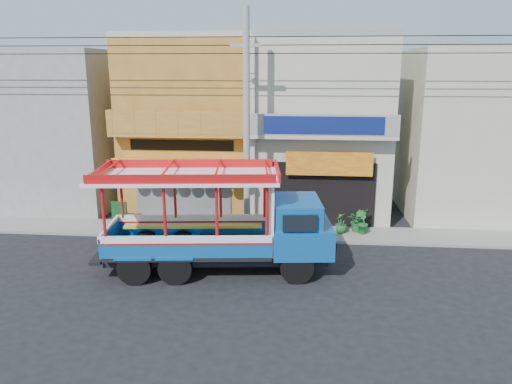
% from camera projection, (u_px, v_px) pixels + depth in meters
% --- Properties ---
extents(ground, '(90.00, 90.00, 0.00)m').
position_uv_depth(ground, '(266.00, 272.00, 17.10)').
color(ground, black).
rests_on(ground, ground).
extents(sidewalk, '(30.00, 2.00, 0.12)m').
position_uv_depth(sidewalk, '(273.00, 232.00, 20.94)').
color(sidewalk, slate).
rests_on(sidewalk, ground).
extents(shophouse_left, '(6.00, 7.50, 8.24)m').
position_uv_depth(shophouse_left, '(196.00, 124.00, 24.13)').
color(shophouse_left, '#A36324').
rests_on(shophouse_left, ground).
extents(shophouse_right, '(6.00, 6.75, 8.24)m').
position_uv_depth(shophouse_right, '(320.00, 126.00, 23.60)').
color(shophouse_right, '#B8B397').
rests_on(shophouse_right, ground).
extents(party_pilaster, '(0.35, 0.30, 8.00)m').
position_uv_depth(party_pilaster, '(251.00, 136.00, 20.89)').
color(party_pilaster, '#B8B397').
rests_on(party_pilaster, ground).
extents(filler_building_left, '(6.00, 6.00, 7.60)m').
position_uv_depth(filler_building_left, '(58.00, 129.00, 24.87)').
color(filler_building_left, gray).
rests_on(filler_building_left, ground).
extents(filler_building_right, '(6.00, 6.00, 7.60)m').
position_uv_depth(filler_building_right, '(472.00, 134.00, 23.08)').
color(filler_building_right, '#B8B397').
rests_on(filler_building_right, ground).
extents(utility_pole, '(28.00, 0.26, 9.00)m').
position_uv_depth(utility_pole, '(250.00, 115.00, 19.13)').
color(utility_pole, gray).
rests_on(utility_pole, ground).
extents(songthaew_truck, '(8.08, 3.37, 3.66)m').
position_uv_depth(songthaew_truck, '(233.00, 222.00, 16.76)').
color(songthaew_truck, black).
rests_on(songthaew_truck, ground).
extents(green_sign, '(0.70, 0.39, 1.07)m').
position_uv_depth(green_sign, '(120.00, 216.00, 21.56)').
color(green_sign, black).
rests_on(green_sign, sidewalk).
extents(potted_plant_a, '(1.09, 1.12, 0.96)m').
position_uv_depth(potted_plant_a, '(357.00, 220.00, 20.83)').
color(potted_plant_a, '#1B6125').
rests_on(potted_plant_a, sidewalk).
extents(potted_plant_b, '(0.68, 0.65, 0.96)m').
position_uv_depth(potted_plant_b, '(362.00, 222.00, 20.53)').
color(potted_plant_b, '#1B6125').
rests_on(potted_plant_b, sidewalk).
extents(potted_plant_c, '(0.62, 0.62, 0.88)m').
position_uv_depth(potted_plant_c, '(341.00, 223.00, 20.58)').
color(potted_plant_c, '#1B6125').
rests_on(potted_plant_c, sidewalk).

